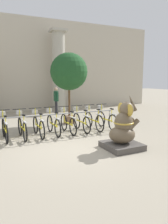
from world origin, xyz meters
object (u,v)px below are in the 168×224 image
Objects in this scene: elephant_statue at (123,131)px; bicycle_1 at (5,128)px; bicycle_4 at (53,124)px; person_pedestrian at (56,98)px; potted_tree at (69,73)px; bicycle_2 at (22,127)px; bicycle_6 at (81,121)px; bicycle_3 at (38,125)px; bicycle_7 at (93,120)px; bicycle_5 at (68,123)px; bicycle_8 at (106,119)px.

bicycle_1 is at bearing 141.10° from elephant_statue.
person_pedestrian is (1.65, 4.54, 0.54)m from bicycle_4.
elephant_statue is 4.59m from potted_tree.
bicycle_4 is at bearing 2.09° from bicycle_2.
bicycle_4 is 1.17m from bicycle_6.
bicycle_4 is 4.86m from person_pedestrian.
bicycle_3 is at bearing -1.09° from bicycle_1.
bicycle_7 is 4.54m from person_pedestrian.
bicycle_6 is (2.33, 0.05, 0.00)m from bicycle_2.
bicycle_5 is 4.73m from person_pedestrian.
elephant_statue reaches higher than bicycle_8.
person_pedestrian is at bearing 83.82° from potted_tree.
elephant_statue is at bearing -72.19° from bicycle_5.
person_pedestrian reaches higher than bicycle_8.
bicycle_8 is (2.33, -0.03, 0.00)m from bicycle_4.
bicycle_1 is 4.08m from bicycle_8.
bicycle_6 is (2.92, 0.02, 0.00)m from bicycle_1.
bicycle_6 is at bearing -177.74° from bicycle_7.
bicycle_2 is at bearing -2.78° from bicycle_1.
bicycle_6 is at bearing 3.90° from bicycle_5.
bicycle_7 is 1.03× the size of person_pedestrian.
elephant_statue reaches higher than bicycle_6.
bicycle_3 and bicycle_7 have the same top height.
bicycle_4 is at bearing 3.58° from bicycle_3.
potted_tree is (0.75, 1.71, 1.97)m from bicycle_5.
elephant_statue is at bearing -38.90° from bicycle_1.
bicycle_4 is 0.50× the size of potted_tree.
bicycle_6 is 4.59m from person_pedestrian.
person_pedestrian is at bearing 53.27° from bicycle_1.
bicycle_5 is 0.99× the size of elephant_statue.
bicycle_1 and bicycle_3 have the same top height.
bicycle_7 is at bearing 1.52° from bicycle_3.
bicycle_4 is 1.03× the size of person_pedestrian.
bicycle_4 is 1.00× the size of bicycle_6.
bicycle_7 is at bearing 1.34° from bicycle_2.
bicycle_3 is at bearing -115.98° from person_pedestrian.
bicycle_4 is 1.75m from bicycle_7.
bicycle_3 is 3.20m from elephant_statue.
bicycle_2 and bicycle_4 have the same top height.
bicycle_7 is at bearing 3.08° from bicycle_5.
person_pedestrian is (-0.11, 4.51, 0.54)m from bicycle_7.
bicycle_4 is 1.00× the size of bicycle_5.
bicycle_8 is 4.65m from person_pedestrian.
bicycle_1 is 4.04m from elephant_statue.
elephant_statue is at bearing -97.96° from bicycle_7.
person_pedestrian is at bearing 83.98° from bicycle_6.
bicycle_4 is at bearing 0.47° from bicycle_1.
bicycle_7 is at bearing 174.11° from bicycle_8.
bicycle_5 is (1.75, 0.01, 0.00)m from bicycle_2.
potted_tree is (2.50, 1.71, 1.97)m from bicycle_2.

